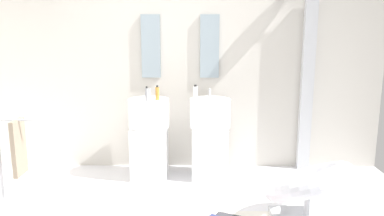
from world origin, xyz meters
name	(u,v)px	position (x,y,z in m)	size (l,w,h in m)	color
rear_partition	(181,61)	(0.00, 1.65, 1.30)	(4.80, 0.10, 2.60)	beige
pedestal_sink_left	(149,136)	(-0.34, 1.25, 0.48)	(0.45, 0.45, 1.01)	white
pedestal_sink_right	(210,136)	(0.34, 1.25, 0.48)	(0.45, 0.45, 1.01)	white
vanity_mirror_left	(151,46)	(-0.34, 1.58, 1.47)	(0.22, 0.03, 0.73)	#8C9EA8
vanity_mirror_right	(210,46)	(0.34, 1.58, 1.47)	(0.22, 0.03, 0.73)	#8C9EA8
shower_column	(306,81)	(1.47, 1.53, 1.08)	(0.49, 0.24, 2.05)	#B7BABF
lounge_chair	(308,187)	(1.15, 0.12, 0.35)	(1.10, 1.10, 0.65)	#B7BABF
towel_rack	(16,150)	(-1.40, 0.26, 0.63)	(0.37, 0.22, 0.95)	#B7BABF
soap_bottle_grey	(147,94)	(-0.34, 1.11, 0.98)	(0.04, 0.04, 0.16)	#99999E
soap_bottle_white	(195,93)	(0.18, 1.23, 0.98)	(0.05, 0.05, 0.16)	white
soap_bottle_amber	(157,93)	(-0.24, 1.20, 0.98)	(0.04, 0.04, 0.16)	#C68C38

